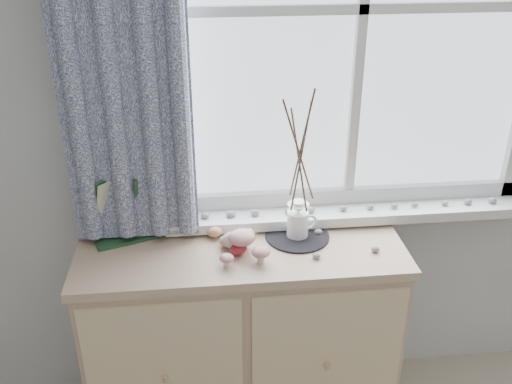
% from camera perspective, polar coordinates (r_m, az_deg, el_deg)
% --- Properties ---
extents(sideboard, '(1.20, 0.45, 0.85)m').
position_cam_1_polar(sideboard, '(2.34, -1.37, -14.42)').
color(sideboard, tan).
rests_on(sideboard, ground).
extents(botanical_book, '(0.40, 0.25, 0.27)m').
position_cam_1_polar(botanical_book, '(2.12, -11.94, -1.65)').
color(botanical_book, '#1F4225').
rests_on(botanical_book, sideboard).
extents(toadstool_cluster, '(0.18, 0.15, 0.09)m').
position_cam_1_polar(toadstool_cluster, '(2.02, -1.16, -5.19)').
color(toadstool_cluster, silver).
rests_on(toadstool_cluster, sideboard).
extents(wooden_eggs, '(0.13, 0.17, 0.06)m').
position_cam_1_polar(wooden_eggs, '(2.09, -3.01, -4.86)').
color(wooden_eggs, tan).
rests_on(wooden_eggs, sideboard).
extents(songbird_figurine, '(0.15, 0.07, 0.08)m').
position_cam_1_polar(songbird_figurine, '(2.07, -1.96, -4.71)').
color(songbird_figurine, beige).
rests_on(songbird_figurine, sideboard).
extents(crocheted_doily, '(0.24, 0.24, 0.01)m').
position_cam_1_polar(crocheted_doily, '(2.16, 4.14, -4.40)').
color(crocheted_doily, black).
rests_on(crocheted_doily, sideboard).
extents(twig_pitcher, '(0.26, 0.26, 0.61)m').
position_cam_1_polar(twig_pitcher, '(2.00, 4.46, 4.11)').
color(twig_pitcher, white).
rests_on(twig_pitcher, crocheted_doily).
extents(sideboard_pebbles, '(0.33, 0.23, 0.02)m').
position_cam_1_polar(sideboard_pebbles, '(2.13, 6.75, -4.89)').
color(sideboard_pebbles, gray).
rests_on(sideboard_pebbles, sideboard).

